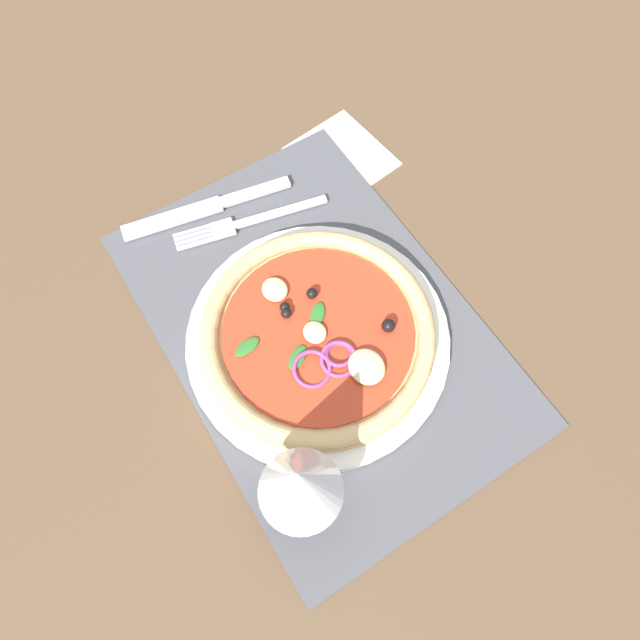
% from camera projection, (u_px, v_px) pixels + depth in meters
% --- Properties ---
extents(ground_plane, '(1.90, 1.40, 0.02)m').
position_uv_depth(ground_plane, '(318.00, 331.00, 0.61)').
color(ground_plane, brown).
extents(placemat, '(0.45, 0.30, 0.00)m').
position_uv_depth(placemat, '(318.00, 325.00, 0.60)').
color(placemat, '#4C4C51').
rests_on(placemat, ground_plane).
extents(plate, '(0.27, 0.27, 0.01)m').
position_uv_depth(plate, '(318.00, 339.00, 0.58)').
color(plate, silver).
rests_on(plate, placemat).
extents(pizza, '(0.24, 0.24, 0.03)m').
position_uv_depth(pizza, '(318.00, 333.00, 0.57)').
color(pizza, tan).
rests_on(pizza, plate).
extents(fork, '(0.05, 0.18, 0.00)m').
position_uv_depth(fork, '(243.00, 223.00, 0.65)').
color(fork, silver).
rests_on(fork, placemat).
extents(knife, '(0.05, 0.20, 0.01)m').
position_uv_depth(knife, '(206.00, 208.00, 0.65)').
color(knife, silver).
rests_on(knife, placemat).
extents(wine_glass, '(0.07, 0.07, 0.15)m').
position_uv_depth(wine_glass, '(299.00, 484.00, 0.44)').
color(wine_glass, silver).
rests_on(wine_glass, ground_plane).
extents(napkin, '(0.12, 0.11, 0.00)m').
position_uv_depth(napkin, '(342.00, 156.00, 0.69)').
color(napkin, silver).
rests_on(napkin, ground_plane).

